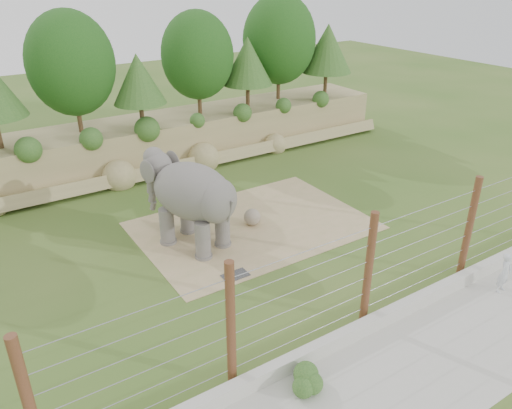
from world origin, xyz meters
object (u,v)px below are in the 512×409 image
stone_ball (252,217)px  barrier_fence (369,269)px  zookeeper (505,273)px

stone_ball → barrier_fence: bearing=-93.8°
stone_ball → zookeeper: size_ratio=0.50×
zookeeper → stone_ball: bearing=111.8°
barrier_fence → stone_ball: bearing=86.2°
barrier_fence → zookeeper: barrier_fence is taller
stone_ball → barrier_fence: (-0.51, -7.59, 1.60)m
stone_ball → zookeeper: bearing=-62.2°
stone_ball → barrier_fence: barrier_fence is taller
barrier_fence → zookeeper: (5.30, -1.49, -1.23)m
barrier_fence → zookeeper: size_ratio=13.35×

